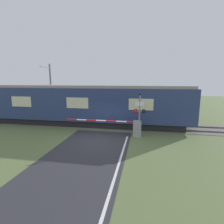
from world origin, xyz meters
name	(u,v)px	position (x,y,z in m)	size (l,w,h in m)	color
ground_plane	(98,139)	(0.00, 0.00, 0.00)	(80.00, 80.00, 0.00)	#5B6B3D
track_bed	(109,125)	(0.00, 4.05, 0.02)	(36.00, 3.20, 0.13)	#666056
train	(83,105)	(-2.47, 4.05, 1.92)	(19.65, 3.07, 3.74)	black
crossing_barrier	(131,127)	(2.23, 1.29, 0.69)	(5.98, 0.44, 1.20)	gray
signal_post	(140,112)	(2.86, 1.27, 1.88)	(0.88, 0.26, 3.29)	gray
catenary_pole	(51,90)	(-7.05, 6.35, 3.12)	(0.20, 1.90, 5.95)	slate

